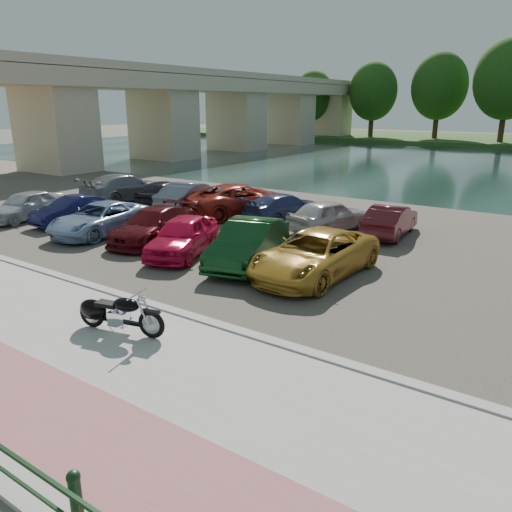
{
  "coord_description": "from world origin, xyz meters",
  "views": [
    {
      "loc": [
        8.24,
        -6.61,
        5.23
      ],
      "look_at": [
        0.57,
        4.54,
        1.1
      ],
      "focal_mm": 35.0,
      "sensor_mm": 36.0,
      "label": 1
    }
  ],
  "objects_px": {
    "car_1": "(72,210)",
    "car_2": "(101,219)",
    "motorcycle": "(113,313)",
    "car_0": "(26,205)"
  },
  "relations": [
    {
      "from": "motorcycle",
      "to": "car_2",
      "type": "xyz_separation_m",
      "value": [
        -7.9,
        6.03,
        0.12
      ]
    },
    {
      "from": "motorcycle",
      "to": "car_0",
      "type": "xyz_separation_m",
      "value": [
        -13.0,
        5.83,
        0.15
      ]
    },
    {
      "from": "motorcycle",
      "to": "car_0",
      "type": "bearing_deg",
      "value": 142.29
    },
    {
      "from": "car_1",
      "to": "car_0",
      "type": "bearing_deg",
      "value": -161.91
    },
    {
      "from": "motorcycle",
      "to": "car_2",
      "type": "height_order",
      "value": "car_2"
    },
    {
      "from": "motorcycle",
      "to": "car_2",
      "type": "bearing_deg",
      "value": 129.07
    },
    {
      "from": "car_0",
      "to": "car_2",
      "type": "distance_m",
      "value": 5.1
    },
    {
      "from": "car_1",
      "to": "car_2",
      "type": "height_order",
      "value": "car_2"
    },
    {
      "from": "car_0",
      "to": "car_2",
      "type": "bearing_deg",
      "value": -7.02
    },
    {
      "from": "motorcycle",
      "to": "car_1",
      "type": "xyz_separation_m",
      "value": [
        -10.49,
        6.53,
        0.09
      ]
    }
  ]
}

